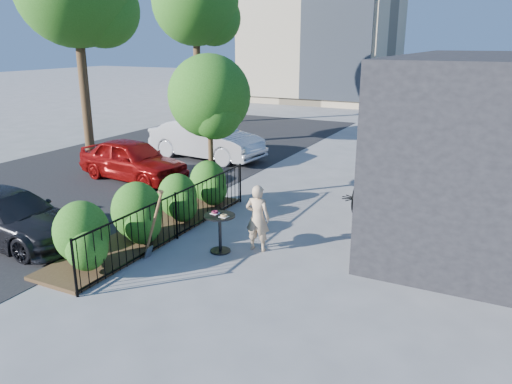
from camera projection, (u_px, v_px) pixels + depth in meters
The scene contains 13 objects.
ground at pixel (235, 251), 10.67m from camera, with size 120.00×120.00×0.00m, color gray.
fence at pixel (176, 215), 11.15m from camera, with size 0.05×6.05×1.10m.
planting_bed at pixel (153, 232), 11.60m from camera, with size 1.30×6.00×0.08m, color #382616.
shrubs at pixel (157, 204), 11.45m from camera, with size 1.10×5.60×1.24m.
patio_tree at pixel (211, 101), 13.18m from camera, with size 2.20×2.20×3.94m.
street at pixel (92, 178), 16.24m from camera, with size 9.00×30.00×0.01m, color black.
street_tree_far at pixel (196, 7), 25.14m from camera, with size 4.40×4.40×8.28m.
cafe_table at pixel (220, 226), 10.46m from camera, with size 0.66×0.66×0.88m.
woman at pixel (258, 218), 10.50m from camera, with size 0.53×0.35×1.45m, color tan.
shovel at pixel (153, 228), 10.04m from camera, with size 0.54×0.20×1.55m.
car_red at pixel (133, 160), 15.93m from camera, with size 1.55×3.86×1.31m, color maroon.
car_silver at pixel (206, 139), 18.76m from camera, with size 1.58×4.53×1.49m, color #BCBDC2.
car_darkgrey at pixel (9, 217), 11.02m from camera, with size 1.61×3.95×1.15m, color black.
Camera 1 is at (4.82, -8.58, 4.31)m, focal length 35.00 mm.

